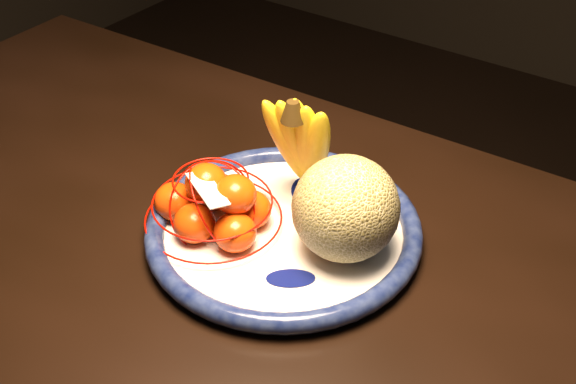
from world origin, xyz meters
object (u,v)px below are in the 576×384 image
Objects in this scene: cantaloupe at (346,208)px; banana_bunch at (302,141)px; mandarin_bag at (215,205)px; fruit_bowl at (284,230)px; dining_table at (212,325)px.

banana_bunch is (-0.11, 0.06, 0.03)m from cantaloupe.
banana_bunch is at bearing 65.03° from mandarin_bag.
mandarin_bag is (-0.08, -0.04, 0.03)m from fruit_bowl.
banana_bunch reaches higher than fruit_bowl.
cantaloupe reaches higher than fruit_bowl.
banana_bunch is at bearing 106.44° from fruit_bowl.
dining_table is 4.28× the size of fruit_bowl.
banana_bunch reaches higher than mandarin_bag.
dining_table is at bearing -104.76° from fruit_bowl.
fruit_bowl reaches higher than dining_table.
fruit_bowl is at bearing -85.91° from banana_bunch.
mandarin_bag is (-0.16, -0.06, -0.03)m from cantaloupe.
mandarin_bag is (-0.05, 0.07, 0.13)m from dining_table.
fruit_bowl is at bearing -172.01° from cantaloupe.
fruit_bowl is at bearing 29.82° from mandarin_bag.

